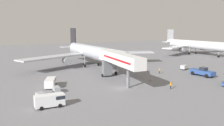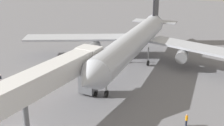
{
  "view_description": "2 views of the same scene",
  "coord_description": "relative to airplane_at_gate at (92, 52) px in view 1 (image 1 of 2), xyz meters",
  "views": [
    {
      "loc": [
        -23.2,
        -46.28,
        14.14
      ],
      "look_at": [
        6.45,
        19.37,
        2.7
      ],
      "focal_mm": 36.98,
      "sensor_mm": 36.0,
      "label": 1
    },
    {
      "loc": [
        23.83,
        -23.34,
        19.81
      ],
      "look_at": [
        3.62,
        18.75,
        3.83
      ],
      "focal_mm": 46.58,
      "sensor_mm": 36.0,
      "label": 2
    }
  ],
  "objects": [
    {
      "name": "safety_cone_alpha",
      "position": [
        6.75,
        -26.26,
        -4.95
      ],
      "size": [
        0.32,
        0.32,
        0.49
      ],
      "color": "black",
      "rests_on": "ground"
    },
    {
      "name": "service_van_far_center",
      "position": [
        -20.56,
        -35.94,
        -3.87
      ],
      "size": [
        5.2,
        2.24,
        2.32
      ],
      "color": "white",
      "rests_on": "ground"
    },
    {
      "name": "baggage_cart_far_left",
      "position": [
        -17.84,
        -27.15,
        -4.45
      ],
      "size": [
        1.33,
        2.29,
        1.32
      ],
      "color": "#38383D",
      "rests_on": "ground"
    },
    {
      "name": "baggage_cart_rear_left",
      "position": [
        -21.6,
        -30.77,
        -4.43
      ],
      "size": [
        1.96,
        2.42,
        1.36
      ],
      "color": "#38383D",
      "rests_on": "ground"
    },
    {
      "name": "airplane_background",
      "position": [
        59.71,
        13.96,
        -0.22
      ],
      "size": [
        42.95,
        43.25,
        12.51
      ],
      "color": "silver",
      "rests_on": "ground"
    },
    {
      "name": "ground_crew_worker_midground",
      "position": [
        14.68,
        -19.39,
        -4.3
      ],
      "size": [
        0.45,
        0.45,
        1.68
      ],
      "color": "#1E2333",
      "rests_on": "ground"
    },
    {
      "name": "airplane_at_gate",
      "position": [
        0.0,
        0.0,
        0.0
      ],
      "size": [
        51.1,
        48.91,
        13.5
      ],
      "color": "#B7BCC6",
      "rests_on": "ground"
    },
    {
      "name": "service_van_mid_right",
      "position": [
        -18.25,
        -21.95,
        -4.0
      ],
      "size": [
        3.5,
        5.55,
        2.07
      ],
      "color": "white",
      "rests_on": "ground"
    },
    {
      "name": "ground_crew_worker_foreground",
      "position": [
        6.48,
        -35.01,
        -4.29
      ],
      "size": [
        0.44,
        0.44,
        1.71
      ],
      "color": "#1E2333",
      "rests_on": "ground"
    },
    {
      "name": "jet_bridge",
      "position": [
        -1.77,
        -24.01,
        0.7
      ],
      "size": [
        4.03,
        21.48,
        7.73
      ],
      "color": "silver",
      "rests_on": "ground"
    },
    {
      "name": "ground_plane",
      "position": [
        -3.56,
        -29.78,
        -5.19
      ],
      "size": [
        300.0,
        300.0,
        0.0
      ],
      "primitive_type": "plane",
      "color": "slate"
    },
    {
      "name": "baggage_cart_rear_right",
      "position": [
        25.87,
        -17.61,
        -4.34
      ],
      "size": [
        3.01,
        2.34,
        1.54
      ],
      "color": "#38383D",
      "rests_on": "ground"
    },
    {
      "name": "pushback_tug",
      "position": [
        23.84,
        -27.37,
        -3.99
      ],
      "size": [
        3.45,
        7.48,
        2.61
      ],
      "color": "#2D4C8E",
      "rests_on": "ground"
    }
  ]
}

